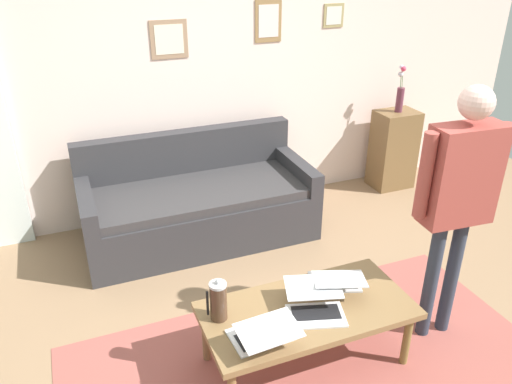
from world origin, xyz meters
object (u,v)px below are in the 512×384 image
object	(u,v)px
flower_vase	(400,94)
person_standing	(460,187)
laptop_center	(263,333)
laptop_right	(336,281)
laptop_left	(315,305)
side_shelf	(393,149)
coffee_table	(307,313)
french_press	(218,301)
couch	(198,204)

from	to	relation	value
flower_vase	person_standing	bearing A→B (deg)	62.04
laptop_center	laptop_right	xyz separation A→B (m)	(-0.61, -0.27, -0.00)
laptop_left	side_shelf	distance (m)	2.83
coffee_table	laptop_right	size ratio (longest dim) A/B	2.94
laptop_right	person_standing	xyz separation A→B (m)	(-0.67, 0.19, 0.62)
laptop_right	french_press	world-z (taller)	french_press
coffee_table	laptop_center	distance (m)	0.39
flower_vase	person_standing	world-z (taller)	person_standing
french_press	laptop_center	bearing A→B (deg)	122.90
laptop_left	person_standing	bearing A→B (deg)	178.43
coffee_table	french_press	distance (m)	0.56
side_shelf	flower_vase	bearing A→B (deg)	6.66
coffee_table	flower_vase	bearing A→B (deg)	-135.64
flower_vase	coffee_table	bearing A→B (deg)	44.36
side_shelf	laptop_left	bearing A→B (deg)	45.32
couch	french_press	world-z (taller)	couch
laptop_right	side_shelf	world-z (taller)	side_shelf
coffee_table	side_shelf	xyz separation A→B (m)	(-2.01, -1.97, 0.04)
laptop_center	french_press	xyz separation A→B (m)	(0.17, -0.26, 0.08)
laptop_left	laptop_center	xyz separation A→B (m)	(0.37, 0.11, 0.00)
coffee_table	laptop_right	bearing A→B (deg)	-155.57
laptop_right	flower_vase	bearing A→B (deg)	-133.47
person_standing	laptop_left	bearing A→B (deg)	-1.57
couch	laptop_left	world-z (taller)	couch
coffee_table	laptop_center	bearing A→B (deg)	23.52
french_press	flower_vase	size ratio (longest dim) A/B	0.58
side_shelf	person_standing	xyz separation A→B (m)	(1.08, 2.04, 0.67)
person_standing	couch	bearing A→B (deg)	-58.06
laptop_left	couch	bearing A→B (deg)	-82.99
couch	laptop_center	distance (m)	1.90
side_shelf	flower_vase	distance (m)	0.60
laptop_right	couch	bearing A→B (deg)	-74.42
couch	person_standing	world-z (taller)	person_standing
flower_vase	laptop_left	bearing A→B (deg)	45.37
couch	laptop_left	size ratio (longest dim) A/B	4.66
french_press	person_standing	world-z (taller)	person_standing
laptop_left	french_press	distance (m)	0.57
laptop_left	side_shelf	xyz separation A→B (m)	(-1.99, -2.01, -0.05)
laptop_center	flower_vase	xyz separation A→B (m)	(-2.36, -2.12, 0.55)
side_shelf	person_standing	bearing A→B (deg)	61.95
side_shelf	flower_vase	world-z (taller)	flower_vase
couch	laptop_left	distance (m)	1.80
person_standing	laptop_center	bearing A→B (deg)	3.70
laptop_left	person_standing	world-z (taller)	person_standing
french_press	side_shelf	size ratio (longest dim) A/B	0.33
laptop_left	laptop_right	bearing A→B (deg)	-145.13
french_press	person_standing	bearing A→B (deg)	172.95
coffee_table	laptop_left	world-z (taller)	laptop_left
french_press	flower_vase	bearing A→B (deg)	-143.71
laptop_left	laptop_center	size ratio (longest dim) A/B	1.19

